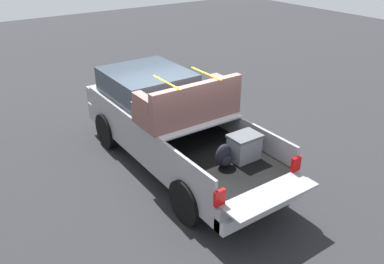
# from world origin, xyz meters

# --- Properties ---
(ground_plane) EXTENTS (40.00, 40.00, 0.00)m
(ground_plane) POSITION_xyz_m (0.00, 0.00, 0.00)
(ground_plane) COLOR #262628
(pickup_truck) EXTENTS (6.05, 2.08, 2.23)m
(pickup_truck) POSITION_xyz_m (0.38, -0.00, 0.99)
(pickup_truck) COLOR gray
(pickup_truck) RESTS_ON ground_plane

